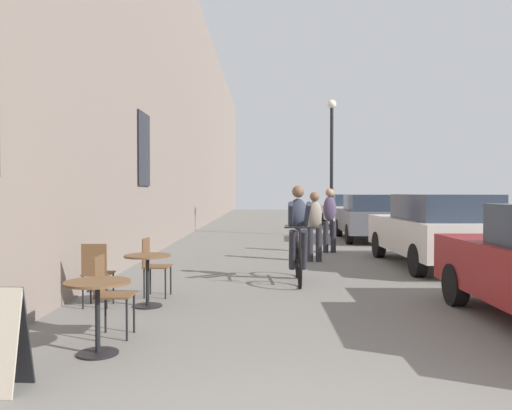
# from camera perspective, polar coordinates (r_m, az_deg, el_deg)

# --- Properties ---
(building_facade_left) EXTENTS (0.54, 68.00, 9.88)m
(building_facade_left) POSITION_cam_1_polar(r_m,az_deg,el_deg) (17.27, -9.61, 12.60)
(building_facade_left) COLOR gray
(building_facade_left) RESTS_ON ground_plane
(cafe_table_near) EXTENTS (0.64, 0.64, 0.72)m
(cafe_table_near) POSITION_cam_1_polar(r_m,az_deg,el_deg) (5.31, -17.26, -10.24)
(cafe_table_near) COLOR black
(cafe_table_near) RESTS_ON ground_plane
(cafe_chair_near_toward_street) EXTENTS (0.39, 0.39, 0.89)m
(cafe_chair_near_toward_street) POSITION_cam_1_polar(r_m,az_deg,el_deg) (5.90, -16.11, -9.08)
(cafe_chair_near_toward_street) COLOR black
(cafe_chair_near_toward_street) RESTS_ON ground_plane
(cafe_table_mid) EXTENTS (0.64, 0.64, 0.72)m
(cafe_table_mid) POSITION_cam_1_polar(r_m,az_deg,el_deg) (7.29, -12.02, -7.02)
(cafe_table_mid) COLOR black
(cafe_table_mid) RESTS_ON ground_plane
(cafe_chair_mid_toward_street) EXTENTS (0.40, 0.40, 0.89)m
(cafe_chair_mid_toward_street) POSITION_cam_1_polar(r_m,az_deg,el_deg) (7.97, -11.45, -6.32)
(cafe_chair_mid_toward_street) COLOR black
(cafe_chair_mid_toward_street) RESTS_ON ground_plane
(cafe_chair_mid_toward_wall) EXTENTS (0.38, 0.38, 0.89)m
(cafe_chair_mid_toward_wall) POSITION_cam_1_polar(r_m,az_deg,el_deg) (7.40, -17.36, -6.96)
(cafe_chair_mid_toward_wall) COLOR black
(cafe_chair_mid_toward_wall) RESTS_ON ground_plane
(cyclist_on_bicycle) EXTENTS (0.52, 1.76, 1.74)m
(cyclist_on_bicycle) POSITION_cam_1_polar(r_m,az_deg,el_deg) (9.16, 4.74, -3.45)
(cyclist_on_bicycle) COLOR black
(cyclist_on_bicycle) RESTS_ON ground_plane
(pedestrian_near) EXTENTS (0.34, 0.24, 1.60)m
(pedestrian_near) POSITION_cam_1_polar(r_m,az_deg,el_deg) (11.78, 6.54, -1.94)
(pedestrian_near) COLOR #26262D
(pedestrian_near) RESTS_ON ground_plane
(pedestrian_mid) EXTENTS (0.35, 0.25, 1.69)m
(pedestrian_mid) POSITION_cam_1_polar(r_m,az_deg,el_deg) (13.53, 8.21, -1.28)
(pedestrian_mid) COLOR #26262D
(pedestrian_mid) RESTS_ON ground_plane
(street_lamp) EXTENTS (0.32, 0.32, 4.90)m
(street_lamp) POSITION_cam_1_polar(r_m,az_deg,el_deg) (18.61, 8.44, 6.10)
(street_lamp) COLOR black
(street_lamp) RESTS_ON ground_plane
(parked_car_second) EXTENTS (1.94, 4.39, 1.54)m
(parked_car_second) POSITION_cam_1_polar(r_m,az_deg,el_deg) (11.55, 19.40, -2.56)
(parked_car_second) COLOR beige
(parked_car_second) RESTS_ON ground_plane
(parked_car_third) EXTENTS (1.92, 4.31, 1.51)m
(parked_car_third) POSITION_cam_1_polar(r_m,az_deg,el_deg) (17.27, 12.45, -1.27)
(parked_car_third) COLOR #595960
(parked_car_third) RESTS_ON ground_plane
(parked_car_fourth) EXTENTS (1.82, 4.22, 1.49)m
(parked_car_fourth) POSITION_cam_1_polar(r_m,az_deg,el_deg) (23.46, 10.03, -0.58)
(parked_car_fourth) COLOR beige
(parked_car_fourth) RESTS_ON ground_plane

